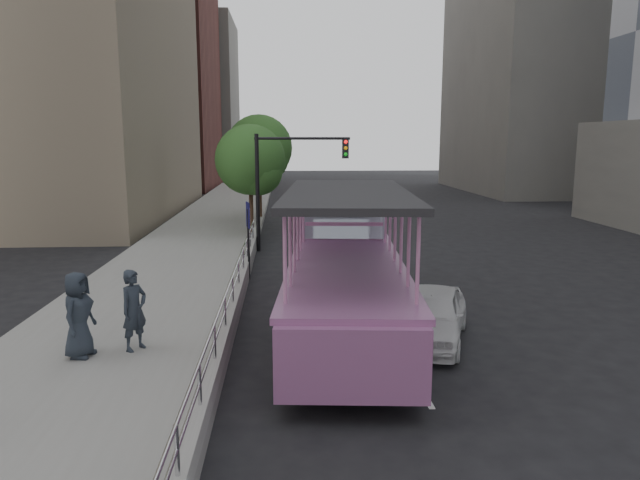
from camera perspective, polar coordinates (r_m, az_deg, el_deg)
ground at (r=13.85m, az=3.80°, el=-10.92°), size 160.00×160.00×0.00m
sidewalk at (r=23.68m, az=-13.34°, el=-1.95°), size 5.50×80.00×0.30m
kerb_wall at (r=15.55m, az=-8.71°, el=-6.79°), size 0.24×30.00×0.36m
guardrail at (r=15.37m, az=-8.77°, el=-4.42°), size 0.07×22.00×0.71m
duck_boat at (r=15.44m, az=2.55°, el=-3.30°), size 3.67×11.48×3.75m
car at (r=14.48m, az=11.11°, el=-7.35°), size 2.86×4.22×1.33m
pedestrian_near at (r=13.39m, az=-18.09°, el=-6.67°), size 0.74×0.80×1.83m
pedestrian_far at (r=13.37m, az=-23.01°, el=-6.88°), size 0.77×1.02×1.88m
parking_sign at (r=20.29m, az=-7.18°, el=0.86°), size 0.17×0.61×2.79m
traffic_signal at (r=25.37m, az=-3.59°, el=6.72°), size 4.20×0.32×5.20m
street_tree_near at (r=28.82m, az=-6.80°, el=7.69°), size 3.52×3.52×5.72m
street_tree_far at (r=34.79m, az=-5.94°, el=8.90°), size 3.97×3.97×6.45m
midrise_brick at (r=63.49m, az=-19.25°, el=16.75°), size 18.00×16.00×26.00m
midrise_stone_a at (r=62.42m, az=24.31°, el=19.35°), size 20.00×20.00×32.00m
midrise_stone_b at (r=78.31m, az=-14.47°, el=13.39°), size 16.00×14.00×20.00m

